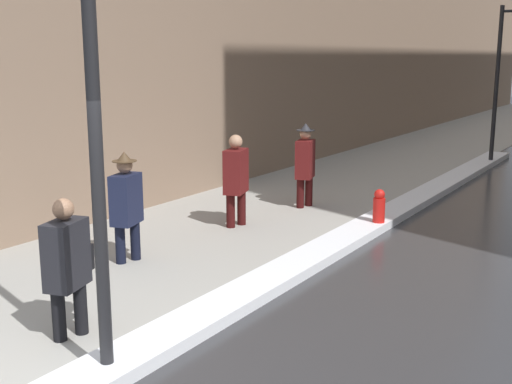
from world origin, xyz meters
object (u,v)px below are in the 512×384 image
object	(u,v)px
fire_hydrant	(379,210)
pedestrian_in_fedora	(126,203)
pedestrian_with_shoulder_bag	(236,176)
pedestrian_trailing	(305,162)
lamp_post	(91,61)
pedestrian_nearside	(67,262)

from	to	relation	value
fire_hydrant	pedestrian_in_fedora	bearing A→B (deg)	-123.41
pedestrian_in_fedora	fire_hydrant	bearing A→B (deg)	129.95
pedestrian_with_shoulder_bag	pedestrian_trailing	xyz separation A→B (m)	(0.30, 1.88, 0.01)
pedestrian_trailing	pedestrian_with_shoulder_bag	bearing A→B (deg)	-25.72
pedestrian_with_shoulder_bag	fire_hydrant	xyz separation A→B (m)	(2.14, 1.09, -0.53)
lamp_post	pedestrian_with_shoulder_bag	size ratio (longest dim) A/B	2.97
pedestrian_in_fedora	pedestrian_nearside	bearing A→B (deg)	13.76
pedestrian_nearside	lamp_post	bearing A→B (deg)	50.10
pedestrian_in_fedora	pedestrian_trailing	size ratio (longest dim) A/B	0.97
lamp_post	pedestrian_in_fedora	bearing A→B (deg)	130.60
pedestrian_nearside	pedestrian_in_fedora	distance (m)	2.49
pedestrian_in_fedora	pedestrian_trailing	xyz separation A→B (m)	(0.49, 4.31, 0.02)
lamp_post	fire_hydrant	bearing A→B (deg)	88.62
pedestrian_in_fedora	fire_hydrant	xyz separation A→B (m)	(2.32, 3.52, -0.52)
pedestrian_nearside	pedestrian_trailing	world-z (taller)	pedestrian_trailing
pedestrian_in_fedora	pedestrian_with_shoulder_bag	world-z (taller)	pedestrian_in_fedora
lamp_post	pedestrian_in_fedora	world-z (taller)	lamp_post
pedestrian_with_shoulder_bag	pedestrian_trailing	bearing A→B (deg)	154.28
lamp_post	pedestrian_nearside	bearing A→B (deg)	156.73
pedestrian_nearside	pedestrian_with_shoulder_bag	distance (m)	4.70
pedestrian_with_shoulder_bag	pedestrian_trailing	world-z (taller)	pedestrian_trailing
fire_hydrant	pedestrian_trailing	bearing A→B (deg)	156.79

